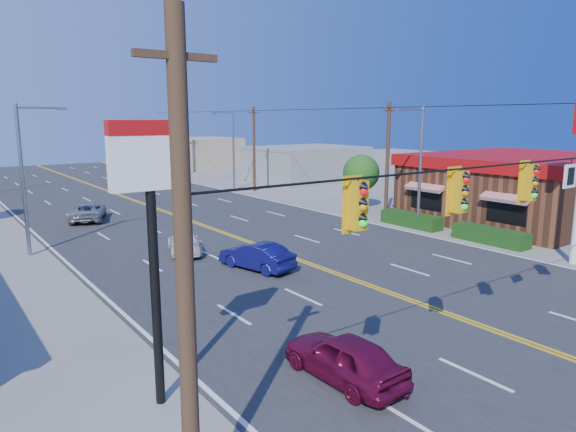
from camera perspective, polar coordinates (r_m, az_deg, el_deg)
ground at (r=18.79m, az=25.70°, el=-12.99°), size 160.00×160.00×0.00m
road at (r=32.62m, az=-6.77°, el=-2.06°), size 20.00×120.00×0.06m
signal_span at (r=17.40m, az=26.82°, el=1.85°), size 24.32×0.34×9.00m
kfc at (r=40.84m, az=24.56°, el=2.97°), size 16.30×12.40×4.70m
pizza_hut_sign at (r=12.78m, az=-14.98°, el=1.17°), size 1.90×0.30×6.85m
streetlight_se at (r=34.25m, az=14.30°, el=5.89°), size 2.55×0.25×8.00m
streetlight_ne at (r=52.87m, az=-6.27°, el=7.76°), size 2.55×0.25×8.00m
streetlight_sw at (r=30.27m, az=-27.08°, el=4.44°), size 2.55×0.25×8.00m
utility_pole_near at (r=37.96m, az=10.99°, el=5.99°), size 0.28×0.28×8.40m
utility_pole_mid at (r=51.90m, az=-3.80°, el=7.40°), size 0.28×0.28×8.40m
utility_pole_far at (r=67.78m, az=-12.05°, el=7.97°), size 0.28×0.28×8.40m
tree_kfc_rear at (r=41.79m, az=8.13°, el=4.76°), size 2.94×2.94×4.41m
bld_east_mid at (r=60.97m, az=2.03°, el=5.84°), size 12.00×10.00×4.00m
bld_east_far at (r=78.01m, az=-9.84°, el=6.91°), size 10.00×10.00×4.40m
car_magenta at (r=14.87m, az=6.26°, el=-15.52°), size 1.70×3.95×1.33m
car_blue at (r=24.88m, az=-3.50°, el=-4.58°), size 2.31×4.19×1.31m
car_white at (r=28.36m, az=-11.44°, el=-3.03°), size 2.81×4.25×1.14m
car_silver at (r=39.37m, az=-21.32°, el=0.40°), size 3.72×5.13×1.30m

